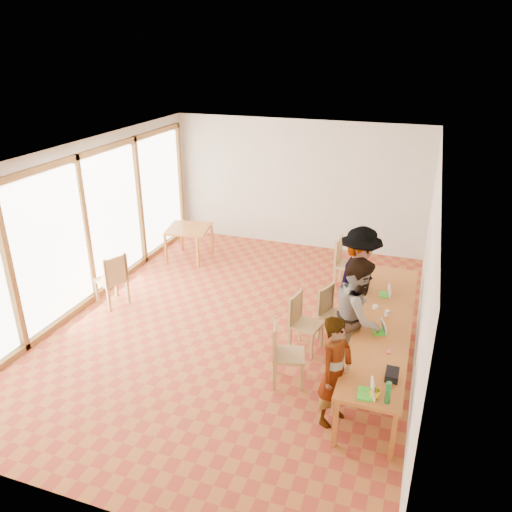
{
  "coord_description": "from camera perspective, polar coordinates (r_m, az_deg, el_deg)",
  "views": [
    {
      "loc": [
        2.8,
        -7.06,
        4.6
      ],
      "look_at": [
        0.15,
        0.57,
        1.1
      ],
      "focal_mm": 35.0,
      "sensor_mm": 36.0,
      "label": 1
    }
  ],
  "objects": [
    {
      "name": "communal_table",
      "position": [
        7.77,
        14.4,
        -7.5
      ],
      "size": [
        0.8,
        4.0,
        0.75
      ],
      "color": "#B97429",
      "rests_on": "ground"
    },
    {
      "name": "chair_mid",
      "position": [
        7.99,
        5.12,
        -6.87
      ],
      "size": [
        0.52,
        0.52,
        0.51
      ],
      "rotation": [
        0.0,
        0.0,
        -0.19
      ],
      "color": "tan",
      "rests_on": "ground"
    },
    {
      "name": "wall_front",
      "position": [
        5.18,
        -19.13,
        -14.88
      ],
      "size": [
        6.0,
        0.1,
        3.0
      ],
      "primitive_type": "cube",
      "color": "beige",
      "rests_on": "ground"
    },
    {
      "name": "ceiling",
      "position": [
        7.76,
        -2.5,
        11.65
      ],
      "size": [
        6.0,
        8.0,
        0.04
      ],
      "primitive_type": "cube",
      "color": "white",
      "rests_on": "wall_back"
    },
    {
      "name": "clear_glass",
      "position": [
        7.87,
        14.77,
        -6.34
      ],
      "size": [
        0.07,
        0.07,
        0.09
      ],
      "primitive_type": "cylinder",
      "color": "silver",
      "rests_on": "communal_table"
    },
    {
      "name": "chair_spare",
      "position": [
        9.56,
        -15.98,
        -2.09
      ],
      "size": [
        0.63,
        0.63,
        0.55
      ],
      "rotation": [
        0.0,
        0.0,
        2.72
      ],
      "color": "tan",
      "rests_on": "ground"
    },
    {
      "name": "green_bottle",
      "position": [
        6.12,
        14.86,
        -14.86
      ],
      "size": [
        0.07,
        0.07,
        0.28
      ],
      "primitive_type": "cylinder",
      "color": "#1C6F31",
      "rests_on": "communal_table"
    },
    {
      "name": "chair_near",
      "position": [
        7.21,
        2.95,
        -10.36
      ],
      "size": [
        0.55,
        0.55,
        0.52
      ],
      "rotation": [
        0.0,
        0.0,
        0.26
      ],
      "color": "tan",
      "rests_on": "ground"
    },
    {
      "name": "ground",
      "position": [
        8.88,
        -2.16,
        -7.79
      ],
      "size": [
        8.0,
        8.0,
        0.0
      ],
      "primitive_type": "plane",
      "color": "#A25527",
      "rests_on": "ground"
    },
    {
      "name": "person_mid",
      "position": [
        7.44,
        11.54,
        -6.77
      ],
      "size": [
        0.7,
        0.9,
        1.84
      ],
      "primitive_type": "imported",
      "rotation": [
        0.0,
        0.0,
        1.56
      ],
      "color": "gray",
      "rests_on": "ground"
    },
    {
      "name": "wall_back",
      "position": [
        11.83,
        4.8,
        8.14
      ],
      "size": [
        6.0,
        0.1,
        3.0
      ],
      "primitive_type": "cube",
      "color": "beige",
      "rests_on": "ground"
    },
    {
      "name": "black_pouch",
      "position": [
        6.57,
        15.28,
        -12.95
      ],
      "size": [
        0.16,
        0.26,
        0.09
      ],
      "primitive_type": "cube",
      "color": "black",
      "rests_on": "communal_table"
    },
    {
      "name": "yellow_mug",
      "position": [
        6.21,
        13.41,
        -15.04
      ],
      "size": [
        0.17,
        0.17,
        0.11
      ],
      "primitive_type": "imported",
      "rotation": [
        0.0,
        0.0,
        -0.31
      ],
      "color": "yellow",
      "rests_on": "communal_table"
    },
    {
      "name": "laptop_near",
      "position": [
        6.22,
        12.8,
        -14.86
      ],
      "size": [
        0.23,
        0.26,
        0.21
      ],
      "rotation": [
        0.0,
        0.0,
        0.09
      ],
      "color": "#42DB2E",
      "rests_on": "communal_table"
    },
    {
      "name": "person_near",
      "position": [
        6.53,
        9.02,
        -12.9
      ],
      "size": [
        0.56,
        0.66,
        1.53
      ],
      "primitive_type": "imported",
      "rotation": [
        0.0,
        0.0,
        1.16
      ],
      "color": "gray",
      "rests_on": "ground"
    },
    {
      "name": "laptop_far",
      "position": [
        8.47,
        14.72,
        -4.08
      ],
      "size": [
        0.18,
        0.22,
        0.18
      ],
      "rotation": [
        0.0,
        0.0,
        -0.01
      ],
      "color": "#42DB2E",
      "rests_on": "communal_table"
    },
    {
      "name": "window_wall",
      "position": [
        9.63,
        -18.99,
        3.32
      ],
      "size": [
        0.1,
        8.0,
        3.0
      ],
      "primitive_type": "cube",
      "color": "white",
      "rests_on": "ground"
    },
    {
      "name": "pink_phone",
      "position": [
        7.05,
        14.92,
        -10.52
      ],
      "size": [
        0.05,
        0.1,
        0.01
      ],
      "primitive_type": "cube",
      "color": "#F43D5E",
      "rests_on": "communal_table"
    },
    {
      "name": "side_table",
      "position": [
        11.3,
        -7.71,
        2.85
      ],
      "size": [
        0.9,
        0.9,
        0.75
      ],
      "rotation": [
        0.0,
        0.0,
        0.19
      ],
      "color": "#B97429",
      "rests_on": "ground"
    },
    {
      "name": "chair_far",
      "position": [
        8.35,
        8.45,
        -5.86
      ],
      "size": [
        0.55,
        0.55,
        0.48
      ],
      "rotation": [
        0.0,
        0.0,
        -0.4
      ],
      "color": "tan",
      "rests_on": "ground"
    },
    {
      "name": "chair_empty",
      "position": [
        10.07,
        9.94,
        -0.2
      ],
      "size": [
        0.51,
        0.51,
        0.54
      ],
      "rotation": [
        0.0,
        0.0,
        -0.08
      ],
      "color": "tan",
      "rests_on": "ground"
    },
    {
      "name": "wall_right",
      "position": [
        7.72,
        18.93,
        -1.62
      ],
      "size": [
        0.1,
        8.0,
        3.0
      ],
      "primitive_type": "cube",
      "color": "beige",
      "rests_on": "ground"
    },
    {
      "name": "laptop_mid",
      "position": [
        7.44,
        14.09,
        -8.1
      ],
      "size": [
        0.25,
        0.26,
        0.18
      ],
      "rotation": [
        0.0,
        0.0,
        0.37
      ],
      "color": "#42DB2E",
      "rests_on": "communal_table"
    },
    {
      "name": "condiment_cup",
      "position": [
        8.03,
        13.47,
        -5.69
      ],
      "size": [
        0.08,
        0.08,
        0.06
      ],
      "primitive_type": "cylinder",
      "color": "white",
      "rests_on": "communal_table"
    },
    {
      "name": "person_far",
      "position": [
        8.48,
        11.64,
        -2.76
      ],
      "size": [
        0.89,
        1.31,
        1.86
      ],
      "primitive_type": "imported",
      "rotation": [
        0.0,
        0.0,
        1.39
      ],
      "color": "gray",
      "rests_on": "ground"
    }
  ]
}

